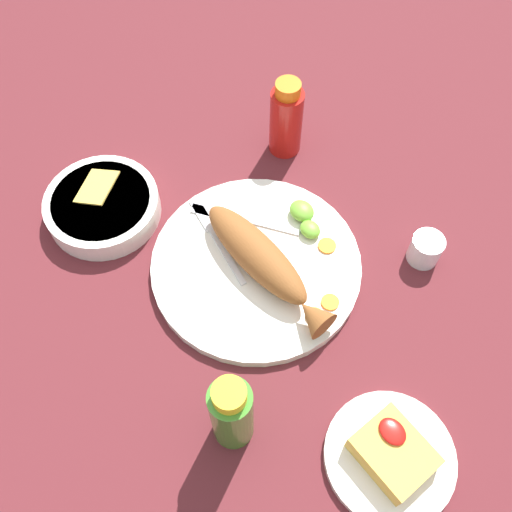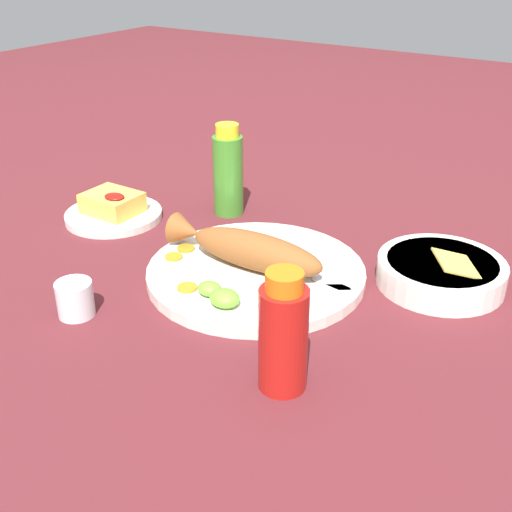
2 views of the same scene
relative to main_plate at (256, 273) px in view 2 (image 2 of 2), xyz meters
The scene contains 16 objects.
ground_plane 0.01m from the main_plate, ahead, with size 4.00×4.00×0.00m, color #561E23.
main_plate is the anchor object (origin of this frame).
fried_fish 0.04m from the main_plate, behind, with size 0.27×0.07×0.06m.
fork_near 0.09m from the main_plate, 14.27° to the left, with size 0.18×0.05×0.00m.
fork_far 0.09m from the main_plate, 19.27° to the right, with size 0.16×0.12×0.00m.
carrot_slice_near 0.13m from the main_plate, behind, with size 0.03×0.03×0.00m, color orange.
carrot_slice_mid 0.13m from the main_plate, 160.57° to the right, with size 0.03×0.03×0.00m, color orange.
carrot_slice_far 0.12m from the main_plate, 113.84° to the right, with size 0.03×0.03×0.00m, color orange.
lime_wedge_main 0.11m from the main_plate, 95.86° to the right, with size 0.04×0.03×0.02m, color #6BB233.
lime_wedge_side 0.12m from the main_plate, 78.14° to the right, with size 0.04×0.04×0.02m, color #6BB233.
hot_sauce_bottle_red 0.27m from the main_plate, 49.95° to the right, with size 0.06×0.06×0.15m.
hot_sauce_bottle_green 0.27m from the main_plate, 134.74° to the left, with size 0.06×0.06×0.17m.
salt_cup 0.27m from the main_plate, 124.16° to the right, with size 0.05×0.05×0.05m.
side_plate_fries 0.35m from the main_plate, behind, with size 0.18×0.18×0.01m, color white.
fries_pile 0.35m from the main_plate, behind, with size 0.10×0.08×0.04m.
guacamole_bowl 0.28m from the main_plate, 29.06° to the left, with size 0.19×0.19×0.05m.
Camera 2 is at (0.47, -0.72, 0.49)m, focal length 45.00 mm.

